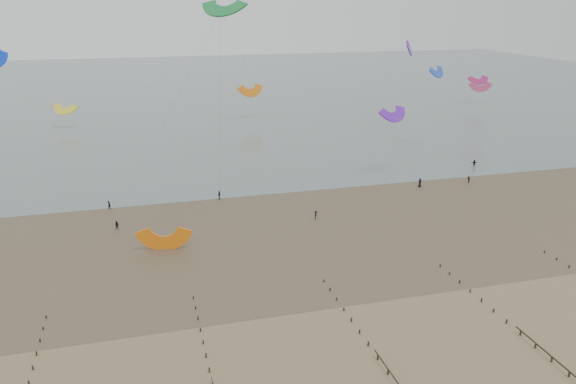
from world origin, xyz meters
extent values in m
plane|color=brown|center=(0.00, 0.00, 0.00)|extent=(500.00, 500.00, 0.00)
plane|color=#475654|center=(0.00, 200.00, 0.03)|extent=(500.00, 500.00, 0.00)
plane|color=#473A28|center=(0.00, 35.00, 0.01)|extent=(500.00, 500.00, 0.00)
ellipsoid|color=slate|center=(-18.00, 22.00, 0.01)|extent=(23.60, 14.36, 0.01)
ellipsoid|color=slate|center=(12.00, 38.00, 0.01)|extent=(33.64, 18.32, 0.01)
ellipsoid|color=slate|center=(45.00, 30.00, 0.01)|extent=(19.65, 13.67, 0.01)
ellipsoid|color=slate|center=(-40.00, 40.00, 0.01)|extent=(26.95, 14.22, 0.01)
cube|color=black|center=(-32.00, -1.16, 0.25)|extent=(0.16, 0.16, 0.59)
cube|color=black|center=(-32.00, 1.47, 0.23)|extent=(0.16, 0.16, 0.57)
cube|color=black|center=(-32.00, 4.11, 0.22)|extent=(0.16, 0.16, 0.54)
cube|color=black|center=(-32.00, 6.74, 0.20)|extent=(0.16, 0.16, 0.51)
cube|color=black|center=(-32.00, 9.37, 0.19)|extent=(0.16, 0.16, 0.48)
cube|color=black|center=(-32.00, 12.00, 0.17)|extent=(0.16, 0.16, 0.45)
cube|color=black|center=(-14.00, -3.79, 0.26)|extent=(0.16, 0.16, 0.62)
cube|color=black|center=(-14.00, -1.16, 0.25)|extent=(0.16, 0.16, 0.59)
cube|color=black|center=(-14.00, 1.47, 0.23)|extent=(0.16, 0.16, 0.57)
cube|color=black|center=(-14.00, 4.11, 0.22)|extent=(0.16, 0.16, 0.54)
cube|color=black|center=(-14.00, 6.74, 0.20)|extent=(0.16, 0.16, 0.51)
cube|color=black|center=(-14.00, 9.37, 0.19)|extent=(0.16, 0.16, 0.48)
cube|color=black|center=(-14.00, 12.00, 0.17)|extent=(0.16, 0.16, 0.45)
cube|color=black|center=(4.00, -9.05, 0.29)|extent=(0.16, 0.16, 0.68)
cube|color=black|center=(4.00, -6.42, 0.28)|extent=(0.16, 0.16, 0.65)
cube|color=black|center=(4.00, -3.79, 0.26)|extent=(0.16, 0.16, 0.62)
cube|color=black|center=(4.00, -1.16, 0.25)|extent=(0.16, 0.16, 0.59)
cube|color=black|center=(4.00, 1.47, 0.23)|extent=(0.16, 0.16, 0.57)
cube|color=black|center=(4.00, 4.11, 0.22)|extent=(0.16, 0.16, 0.54)
cube|color=black|center=(4.00, 6.74, 0.20)|extent=(0.16, 0.16, 0.51)
cube|color=black|center=(4.00, 9.37, 0.19)|extent=(0.16, 0.16, 0.48)
cube|color=black|center=(4.00, 12.00, 0.17)|extent=(0.16, 0.16, 0.45)
cube|color=black|center=(22.00, -14.32, 0.32)|extent=(0.16, 0.16, 0.74)
cube|color=black|center=(22.00, -11.68, 0.31)|extent=(0.16, 0.16, 0.71)
cube|color=black|center=(22.00, -9.05, 0.29)|extent=(0.16, 0.16, 0.68)
cube|color=black|center=(22.00, -6.42, 0.28)|extent=(0.16, 0.16, 0.65)
cube|color=black|center=(22.00, -3.79, 0.26)|extent=(0.16, 0.16, 0.62)
cube|color=black|center=(22.00, -1.16, 0.25)|extent=(0.16, 0.16, 0.59)
cube|color=black|center=(22.00, 1.47, 0.23)|extent=(0.16, 0.16, 0.57)
cube|color=black|center=(22.00, 4.11, 0.22)|extent=(0.16, 0.16, 0.54)
cube|color=black|center=(22.00, 6.74, 0.20)|extent=(0.16, 0.16, 0.51)
cube|color=black|center=(22.00, 9.37, 0.19)|extent=(0.16, 0.16, 0.48)
cube|color=black|center=(22.00, 12.00, 0.17)|extent=(0.16, 0.16, 0.45)
cube|color=black|center=(40.00, 6.74, 0.20)|extent=(0.16, 0.16, 0.51)
cube|color=black|center=(40.00, 9.37, 0.19)|extent=(0.16, 0.16, 0.48)
cube|color=black|center=(40.00, 12.00, 0.17)|extent=(0.16, 0.16, 0.45)
imported|color=black|center=(-25.64, 49.77, 0.83)|extent=(0.72, 0.69, 1.67)
imported|color=black|center=(-4.94, 49.78, 0.88)|extent=(0.88, 1.12, 1.77)
imported|color=black|center=(10.17, 34.81, 0.79)|extent=(1.05, 1.18, 1.58)
imported|color=black|center=(-24.05, 39.06, 0.77)|extent=(0.92, 0.83, 1.54)
imported|color=black|center=(56.26, 56.90, 0.84)|extent=(1.61, 1.09, 1.67)
imported|color=black|center=(36.76, 46.56, 0.91)|extent=(0.75, 0.99, 1.81)
imported|color=black|center=(48.08, 46.26, 0.77)|extent=(0.65, 0.80, 1.54)
camera|label=1|loc=(-18.94, -53.91, 37.11)|focal=35.00mm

